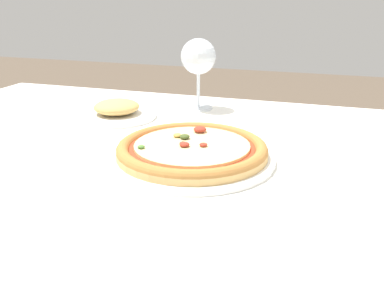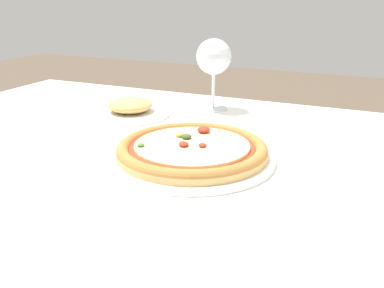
# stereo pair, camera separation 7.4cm
# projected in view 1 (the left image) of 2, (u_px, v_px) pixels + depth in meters

# --- Properties ---
(dining_table) EXTENTS (1.49, 0.92, 0.71)m
(dining_table) POSITION_uv_depth(u_px,v_px,m) (202.00, 201.00, 0.77)
(dining_table) COLOR #997047
(dining_table) RESTS_ON ground_plane
(pizza_plate) EXTENTS (0.29, 0.29, 0.04)m
(pizza_plate) POSITION_uv_depth(u_px,v_px,m) (192.00, 151.00, 0.74)
(pizza_plate) COLOR white
(pizza_plate) RESTS_ON dining_table
(wine_glass_far_left) EXTENTS (0.09, 0.09, 0.17)m
(wine_glass_far_left) POSITION_uv_depth(u_px,v_px,m) (198.00, 58.00, 1.03)
(wine_glass_far_left) COLOR silver
(wine_glass_far_left) RESTS_ON dining_table
(side_plate) EXTENTS (0.18, 0.18, 0.04)m
(side_plate) POSITION_uv_depth(u_px,v_px,m) (117.00, 111.00, 0.99)
(side_plate) COLOR white
(side_plate) RESTS_ON dining_table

